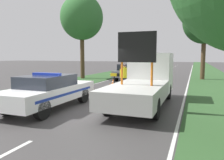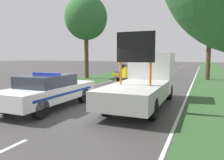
% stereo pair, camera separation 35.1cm
% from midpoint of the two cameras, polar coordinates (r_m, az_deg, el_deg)
% --- Properties ---
extents(ground_plane, '(160.00, 160.00, 0.00)m').
position_cam_midpoint_polar(ground_plane, '(8.93, -5.33, -8.09)').
color(ground_plane, '#3D3A3A').
extents(lane_markings, '(7.09, 62.43, 0.01)m').
position_cam_midpoint_polar(lane_markings, '(26.53, 13.79, 1.30)').
color(lane_markings, silver).
rests_on(lane_markings, ground).
extents(grass_verge_left, '(4.01, 120.00, 0.03)m').
position_cam_midpoint_polar(grass_verge_left, '(29.36, 3.40, 1.95)').
color(grass_verge_left, '#2D5128').
rests_on(grass_verge_left, ground).
extents(grass_verge_right, '(4.01, 120.00, 0.03)m').
position_cam_midpoint_polar(grass_verge_right, '(27.76, 25.77, 1.09)').
color(grass_verge_right, '#2D5128').
rests_on(grass_verge_right, ground).
extents(police_car, '(1.84, 4.94, 1.52)m').
position_cam_midpoint_polar(police_car, '(9.66, -15.15, -2.64)').
color(police_car, white).
rests_on(police_car, ground).
extents(work_truck, '(2.05, 6.15, 3.15)m').
position_cam_midpoint_polar(work_truck, '(10.32, 9.77, -0.02)').
color(work_truck, white).
rests_on(work_truck, ground).
extents(road_barrier, '(2.81, 0.08, 1.03)m').
position_cam_midpoint_polar(road_barrier, '(14.78, 6.01, 0.94)').
color(road_barrier, black).
rests_on(road_barrier, ground).
extents(police_officer, '(0.61, 0.39, 1.71)m').
position_cam_midpoint_polar(police_officer, '(13.68, 4.55, 1.23)').
color(police_officer, '#191E38').
rests_on(police_officer, ground).
extents(pedestrian_civilian, '(0.59, 0.38, 1.65)m').
position_cam_midpoint_polar(pedestrian_civilian, '(14.35, 7.53, 1.24)').
color(pedestrian_civilian, '#232326').
rests_on(pedestrian_civilian, ground).
extents(traffic_cone_near_police, '(0.39, 0.39, 0.54)m').
position_cam_midpoint_polar(traffic_cone_near_police, '(13.51, 11.40, -2.13)').
color(traffic_cone_near_police, black).
rests_on(traffic_cone_near_police, ground).
extents(traffic_cone_centre_front, '(0.50, 0.50, 0.69)m').
position_cam_midpoint_polar(traffic_cone_centre_front, '(12.20, 0.61, -2.55)').
color(traffic_cone_centre_front, black).
rests_on(traffic_cone_centre_front, ground).
extents(traffic_cone_near_truck, '(0.36, 0.36, 0.50)m').
position_cam_midpoint_polar(traffic_cone_near_truck, '(16.39, 1.69, -0.62)').
color(traffic_cone_near_truck, black).
rests_on(traffic_cone_near_truck, ground).
extents(queued_car_suv_grey, '(1.89, 4.53, 1.49)m').
position_cam_midpoint_polar(queued_car_suv_grey, '(20.20, 6.07, 2.19)').
color(queued_car_suv_grey, slate).
rests_on(queued_car_suv_grey, ground).
extents(queued_car_sedan_silver, '(1.79, 4.34, 1.49)m').
position_cam_midpoint_polar(queued_car_sedan_silver, '(26.77, 9.81, 3.12)').
color(queued_car_sedan_silver, '#B2B2B7').
rests_on(queued_car_sedan_silver, ground).
extents(queued_car_sedan_black, '(1.73, 4.67, 1.59)m').
position_cam_midpoint_polar(queued_car_sedan_black, '(33.09, 12.20, 3.74)').
color(queued_car_sedan_black, black).
rests_on(queued_car_sedan_black, ground).
extents(roadside_tree_near_left, '(3.97, 3.97, 7.52)m').
position_cam_midpoint_polar(roadside_tree_near_left, '(22.46, 24.67, 13.87)').
color(roadside_tree_near_left, '#4C3823').
rests_on(roadside_tree_near_left, ground).
extents(roadside_tree_near_right, '(4.10, 4.10, 8.08)m').
position_cam_midpoint_polar(roadside_tree_near_right, '(22.04, -6.34, 15.83)').
color(roadside_tree_near_right, '#4C3823').
rests_on(roadside_tree_near_right, ground).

